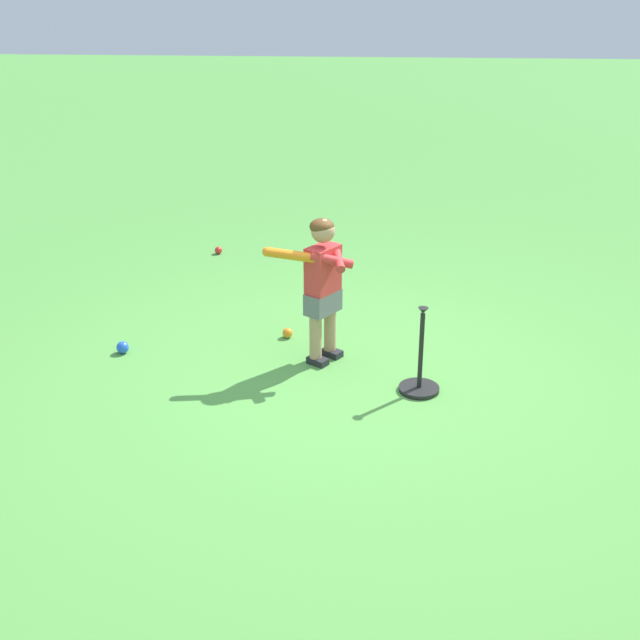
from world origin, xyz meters
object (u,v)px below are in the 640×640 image
(play_ball_far_right, at_px, (123,347))
(play_ball_far_left, at_px, (287,333))
(play_ball_behind_batter, at_px, (218,250))
(child_batter, at_px, (322,278))
(batting_tee, at_px, (420,377))

(play_ball_far_right, xyz_separation_m, play_ball_far_left, (-1.21, -0.36, -0.01))
(play_ball_behind_batter, distance_m, play_ball_far_left, 2.13)
(child_batter, height_order, batting_tee, child_batter)
(child_batter, distance_m, play_ball_far_left, 0.77)
(child_batter, relative_size, play_ball_behind_batter, 14.60)
(play_ball_far_left, distance_m, batting_tee, 1.28)
(child_batter, relative_size, play_ball_far_right, 11.58)
(child_batter, xyz_separation_m, play_ball_far_left, (0.29, -0.37, -0.61))
(child_batter, xyz_separation_m, play_ball_far_right, (1.50, -0.01, -0.60))
(play_ball_behind_batter, relative_size, batting_tee, 0.12)
(child_batter, bearing_deg, play_ball_far_right, -0.37)
(play_ball_behind_batter, height_order, batting_tee, batting_tee)
(child_batter, bearing_deg, play_ball_far_left, -51.37)
(play_ball_far_right, height_order, batting_tee, batting_tee)
(play_ball_far_right, bearing_deg, batting_tee, 168.71)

